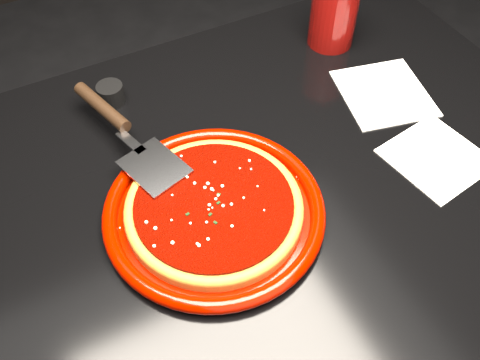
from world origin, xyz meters
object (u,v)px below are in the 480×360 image
object	(u,v)px
table	(238,293)
plate	(214,211)
pizza_server	(127,132)
ramekin	(111,94)
cup	(333,15)

from	to	relation	value
table	plate	world-z (taller)	plate
table	pizza_server	distance (m)	0.46
plate	ramekin	size ratio (longest dim) A/B	7.05
pizza_server	ramekin	world-z (taller)	pizza_server
ramekin	table	bearing A→B (deg)	-68.14
pizza_server	cup	size ratio (longest dim) A/B	2.64
plate	pizza_server	xyz separation A→B (m)	(-0.07, 0.19, 0.03)
pizza_server	ramekin	distance (m)	0.13
plate	pizza_server	size ratio (longest dim) A/B	1.01
plate	cup	distance (m)	0.49
table	cup	size ratio (longest dim) A/B	9.45
table	ramekin	world-z (taller)	ramekin
cup	plate	bearing A→B (deg)	-144.55
table	plate	xyz separation A→B (m)	(-0.06, -0.04, 0.39)
table	ramekin	xyz separation A→B (m)	(-0.11, 0.28, 0.39)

